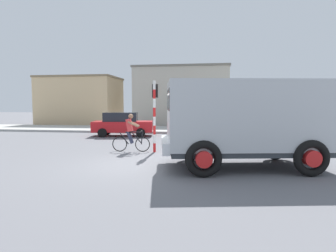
{
  "coord_description": "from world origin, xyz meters",
  "views": [
    {
      "loc": [
        2.48,
        -9.57,
        2.15
      ],
      "look_at": [
        0.7,
        2.5,
        1.2
      ],
      "focal_mm": 29.9,
      "sensor_mm": 36.0,
      "label": 1
    }
  ],
  "objects": [
    {
      "name": "building_corner_left",
      "position": [
        -11.3,
        19.1,
        2.54
      ],
      "size": [
        8.11,
        5.31,
        5.06
      ],
      "color": "#D1B284",
      "rests_on": "ground"
    },
    {
      "name": "truck_foreground",
      "position": [
        3.65,
        0.12,
        1.67
      ],
      "size": [
        5.77,
        3.53,
        2.9
      ],
      "color": "#B2B7BC",
      "rests_on": "ground"
    },
    {
      "name": "car_white_mid",
      "position": [
        7.66,
        8.73,
        0.82
      ],
      "size": [
        4.11,
        2.09,
        1.6
      ],
      "color": "gold",
      "rests_on": "ground"
    },
    {
      "name": "ground_plane",
      "position": [
        0.0,
        0.0,
        0.0
      ],
      "size": [
        120.0,
        120.0,
        0.0
      ],
      "primitive_type": "plane",
      "color": "slate"
    },
    {
      "name": "cyclist",
      "position": [
        -1.04,
        2.65,
        0.86
      ],
      "size": [
        1.73,
        0.5,
        1.72
      ],
      "color": "black",
      "rests_on": "ground"
    },
    {
      "name": "sidewalk_far",
      "position": [
        0.0,
        12.96,
        0.08
      ],
      "size": [
        80.0,
        5.0,
        0.16
      ],
      "primitive_type": "cube",
      "color": "#ADADA8",
      "rests_on": "ground"
    },
    {
      "name": "building_mid_block",
      "position": [
        -0.33,
        20.61,
        2.97
      ],
      "size": [
        9.47,
        7.68,
        5.92
      ],
      "color": "#B2AD9E",
      "rests_on": "ground"
    },
    {
      "name": "pedestrian_near_kerb",
      "position": [
        5.8,
        7.37,
        0.85
      ],
      "size": [
        0.34,
        0.22,
        1.62
      ],
      "color": "#2D334C",
      "rests_on": "ground"
    },
    {
      "name": "car_red_near",
      "position": [
        -3.35,
        8.73,
        0.82
      ],
      "size": [
        4.23,
        2.38,
        1.6
      ],
      "color": "red",
      "rests_on": "ground"
    },
    {
      "name": "traffic_light_pole",
      "position": [
        0.05,
        2.77,
        2.07
      ],
      "size": [
        0.24,
        0.43,
        3.2
      ],
      "color": "red",
      "rests_on": "ground"
    }
  ]
}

